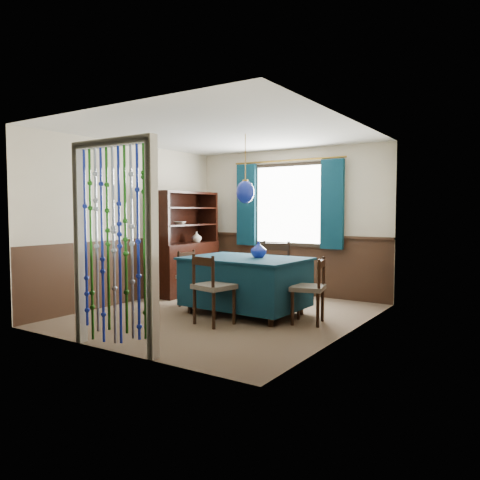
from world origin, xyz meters
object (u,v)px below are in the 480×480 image
Objects in this scene: sideboard at (185,258)px; vase_table at (259,250)px; chair_right at (310,288)px; chair_far at (272,272)px; pendant_lamp at (245,192)px; chair_near at (212,287)px; vase_sideboard at (197,236)px; chair_left at (193,277)px; bowl_shelf at (180,223)px; dining_table at (245,281)px.

sideboard is 2.06m from vase_table.
chair_right is at bearing -16.91° from sideboard.
chair_far is 1.03× the size of pendant_lamp.
vase_sideboard reaches higher than chair_near.
vase_sideboard reaches higher than chair_left.
sideboard reaches higher than chair_right.
vase_table is 1.95m from bowl_shelf.
pendant_lamp is 4.12× the size of bowl_shelf.
pendant_lamp is 4.52× the size of vase_table.
chair_right is at bearing -0.99° from pendant_lamp.
vase_sideboard is (-1.69, 1.81, 0.51)m from chair_near.
pendant_lamp is at bearing 75.47° from chair_right.
pendant_lamp reaches higher than chair_far.
chair_near reaches higher than chair_left.
bowl_shelf reaches higher than vase_table.
chair_right is 1.60m from pendant_lamp.
pendant_lamp is 2.13m from vase_sideboard.
chair_near is 2.35m from sideboard.
dining_table is at bearing 100.84° from chair_near.
chair_far is at bearing 87.71° from pendant_lamp.
chair_far is at bearing 100.20° from chair_near.
pendant_lamp is at bearing 100.84° from chair_near.
chair_far reaches higher than chair_left.
chair_right is 0.90× the size of pendant_lamp.
vase_table is 1.02× the size of vase_sideboard.
dining_table is 1.00m from chair_right.
vase_table is (0.17, 0.86, 0.42)m from chair_near.
chair_right is at bearing -12.89° from bowl_shelf.
dining_table is 1.25m from pendant_lamp.
chair_right is 3.69× the size of bowl_shelf.
vase_sideboard is (-1.73, 0.33, 0.47)m from chair_far.
dining_table is 0.48m from vase_table.
bowl_shelf is at bearing -124.01° from chair_left.
chair_near is 4.29× the size of vase_table.
chair_far is at bearing 101.44° from vase_table.
bowl_shelf reaches higher than vase_sideboard.
pendant_lamp is 4.59× the size of vase_sideboard.
chair_near is at bearing -100.85° from vase_table.
dining_table is at bearing -116.57° from pendant_lamp.
chair_far is 4.24× the size of bowl_shelf.
vase_table is (0.12, -0.61, 0.38)m from chair_far.
sideboard is (-1.75, 1.56, 0.13)m from chair_near.
chair_right is 2.89m from sideboard.
sideboard is 0.46m from vase_sideboard.
pendant_lamp reaches higher than chair_near.
bowl_shelf reaches higher than dining_table.
chair_far is 4.73× the size of vase_sideboard.
bowl_shelf is (-1.71, 0.60, 0.79)m from dining_table.
chair_near is 0.95× the size of pendant_lamp.
chair_near is at bearing 81.01° from chair_far.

